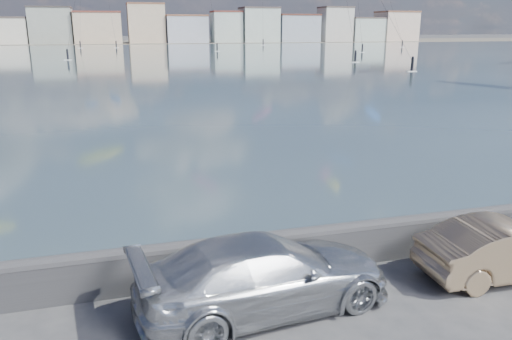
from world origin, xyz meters
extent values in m
cube|color=#2E4550|center=(0.00, 91.50, 0.01)|extent=(500.00, 177.00, 0.00)
cube|color=#4C473D|center=(0.00, 200.00, 0.01)|extent=(500.00, 60.00, 0.00)
cube|color=#28282B|center=(0.00, 2.70, 0.45)|extent=(400.00, 0.35, 0.90)
cylinder|color=#28282B|center=(0.00, 2.70, 0.90)|extent=(400.00, 0.36, 0.36)
cube|color=beige|center=(-35.00, 186.00, 4.25)|extent=(12.00, 10.00, 8.50)
cube|color=#4C423D|center=(-35.00, 186.00, 8.80)|extent=(12.24, 10.20, 0.60)
cube|color=gray|center=(-21.50, 186.00, 6.00)|extent=(14.00, 11.00, 12.00)
cube|color=#383330|center=(-21.50, 186.00, 12.30)|extent=(14.28, 11.22, 0.60)
cube|color=#CCB293|center=(-6.00, 186.00, 5.25)|extent=(16.00, 13.00, 10.50)
cube|color=brown|center=(-6.00, 186.00, 10.80)|extent=(16.32, 13.26, 0.60)
cube|color=#CCB293|center=(11.00, 186.00, 6.75)|extent=(13.00, 10.00, 13.50)
cube|color=brown|center=(11.00, 186.00, 13.80)|extent=(13.26, 10.20, 0.60)
cube|color=#B2B7C6|center=(25.50, 186.00, 4.75)|extent=(15.00, 12.00, 9.50)
cube|color=brown|center=(25.50, 186.00, 9.80)|extent=(15.30, 12.24, 0.60)
cube|color=#B7C6BC|center=(41.00, 186.00, 5.50)|extent=(11.00, 9.00, 11.00)
cube|color=brown|center=(41.00, 186.00, 11.30)|extent=(11.22, 9.18, 0.60)
cube|color=#B7C6BC|center=(54.00, 186.00, 6.25)|extent=(14.00, 11.00, 12.50)
cube|color=#4C423D|center=(54.00, 186.00, 12.80)|extent=(14.28, 11.22, 0.60)
cube|color=#9EA8B7|center=(69.50, 186.00, 5.00)|extent=(16.00, 12.00, 10.00)
cube|color=#562D23|center=(69.50, 186.00, 10.30)|extent=(16.32, 12.24, 0.60)
cube|color=beige|center=(86.00, 186.00, 6.50)|extent=(12.00, 10.00, 13.00)
cube|color=#4C423D|center=(86.00, 186.00, 13.30)|extent=(12.24, 10.20, 0.60)
cube|color=#B7C6BC|center=(99.50, 186.00, 4.50)|extent=(14.00, 11.00, 9.00)
cube|color=#4C423D|center=(99.50, 186.00, 9.30)|extent=(14.28, 11.22, 0.60)
cube|color=beige|center=(114.00, 186.00, 5.75)|extent=(15.00, 12.00, 11.50)
cube|color=brown|center=(114.00, 186.00, 11.80)|extent=(15.30, 12.24, 0.60)
imported|color=#BABDC2|center=(0.42, 1.30, 0.78)|extent=(5.57, 2.80, 1.55)
imported|color=tan|center=(6.24, 1.11, 0.68)|extent=(4.19, 1.56, 1.37)
cube|color=white|center=(54.00, 100.19, 0.05)|extent=(1.40, 0.42, 0.08)
cylinder|color=black|center=(54.00, 100.19, 0.95)|extent=(0.36, 0.36, 1.70)
sphere|color=black|center=(54.00, 100.19, 1.85)|extent=(0.28, 0.28, 0.28)
cube|color=white|center=(45.74, 152.91, 0.05)|extent=(1.40, 0.42, 0.08)
cylinder|color=black|center=(45.74, 152.91, 0.95)|extent=(0.36, 0.36, 1.70)
sphere|color=black|center=(45.74, 152.91, 1.85)|extent=(0.28, 0.28, 0.28)
cylinder|color=black|center=(46.62, 156.45, 12.57)|extent=(1.78, 7.10, 22.55)
cube|color=white|center=(22.70, 114.93, 0.05)|extent=(1.40, 0.42, 0.08)
cylinder|color=black|center=(22.70, 114.93, 0.95)|extent=(0.36, 0.36, 1.70)
sphere|color=black|center=(22.70, 114.93, 1.85)|extent=(0.28, 0.28, 0.28)
cube|color=white|center=(-9.69, 88.75, 0.05)|extent=(1.40, 0.42, 0.08)
cylinder|color=black|center=(-9.69, 88.75, 0.95)|extent=(0.36, 0.36, 1.70)
sphere|color=black|center=(-9.69, 88.75, 1.85)|extent=(0.28, 0.28, 0.28)
cylinder|color=black|center=(-7.76, 91.96, 10.28)|extent=(3.89, 6.45, 17.97)
cube|color=white|center=(80.14, 125.58, 0.05)|extent=(1.40, 0.42, 0.08)
cylinder|color=black|center=(80.14, 125.58, 0.95)|extent=(0.36, 0.36, 1.70)
sphere|color=black|center=(80.14, 125.58, 1.85)|extent=(0.28, 0.28, 0.28)
cylinder|color=black|center=(78.49, 129.96, 11.21)|extent=(3.32, 8.81, 19.83)
cube|color=white|center=(35.77, 51.12, 0.05)|extent=(1.40, 0.42, 0.08)
cylinder|color=black|center=(35.77, 51.12, 0.95)|extent=(0.36, 0.36, 1.70)
sphere|color=black|center=(35.77, 51.12, 1.85)|extent=(0.28, 0.28, 0.28)
cube|color=white|center=(-0.65, 142.81, 0.05)|extent=(1.40, 0.42, 0.08)
cylinder|color=black|center=(-0.65, 142.81, 0.95)|extent=(0.36, 0.36, 1.70)
sphere|color=black|center=(-0.65, 142.81, 1.85)|extent=(0.28, 0.28, 0.28)
cylinder|color=black|center=(-1.35, 146.30, 8.29)|extent=(1.44, 7.01, 14.00)
cube|color=white|center=(-10.33, 143.98, 0.05)|extent=(1.40, 0.42, 0.08)
cylinder|color=black|center=(-10.33, 143.98, 0.95)|extent=(0.36, 0.36, 1.70)
sphere|color=black|center=(-10.33, 143.98, 1.85)|extent=(0.28, 0.28, 0.28)
cylinder|color=black|center=(-9.87, 150.58, 9.49)|extent=(0.95, 13.21, 16.40)
cube|color=white|center=(36.80, 69.51, 0.05)|extent=(1.40, 0.42, 0.08)
cylinder|color=black|center=(36.80, 69.51, 0.95)|extent=(0.36, 0.36, 1.70)
sphere|color=black|center=(36.80, 69.51, 1.85)|extent=(0.28, 0.28, 0.28)
camera|label=1|loc=(-2.27, -7.50, 5.63)|focal=35.00mm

